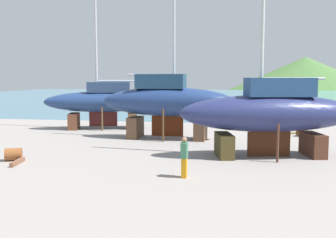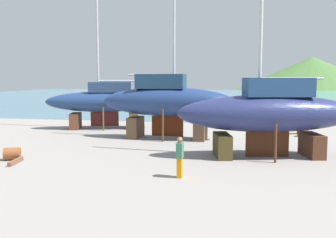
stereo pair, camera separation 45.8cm
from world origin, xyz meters
name	(u,v)px [view 1 (the left image)]	position (x,y,z in m)	size (l,w,h in m)	color
ground_plane	(205,146)	(0.00, -2.78, 0.00)	(47.76, 47.76, 0.00)	gray
sea_water	(230,97)	(0.00, 56.28, 0.00)	(130.24, 94.24, 0.01)	teal
headland_hill	(304,88)	(25.53, 127.35, 0.00)	(105.57, 105.57, 23.15)	#497339
sailboat_small_center	(270,112)	(3.48, -5.10, 2.26)	(9.51, 4.54, 13.77)	#453B1C
sailboat_far_slipway	(167,102)	(-2.75, -0.26, 2.45)	(8.87, 2.67, 13.49)	brown
sailboat_mid_port	(104,101)	(-8.58, 3.90, 2.16)	(9.46, 4.92, 14.81)	brown
worker	(184,157)	(-0.21, -10.13, 0.85)	(0.25, 0.45, 1.65)	orange
barrel_tar_black	(13,154)	(-8.82, -8.39, 0.30)	(0.61, 0.61, 0.76)	brown
barrel_tipped_left	(302,132)	(6.18, 2.48, 0.27)	(0.54, 0.54, 0.79)	#513215
timber_plank_far	(17,162)	(-8.19, -9.10, 0.10)	(1.45, 0.16, 0.20)	brown
timber_plank_near	(300,133)	(6.27, 3.62, 0.05)	(2.29, 0.15, 0.11)	brown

